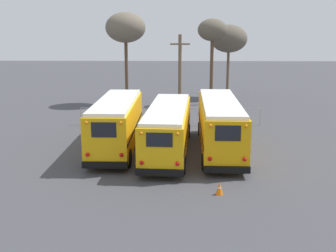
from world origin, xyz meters
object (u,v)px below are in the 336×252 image
object	(u,v)px
bare_tree_0	(126,28)
traffic_cone	(219,188)
school_bus_0	(117,123)
bare_tree_1	(229,39)
utility_pole	(180,73)
school_bus_2	(220,124)
bare_tree_2	(212,32)
school_bus_1	(168,128)

from	to	relation	value
bare_tree_0	traffic_cone	size ratio (longest dim) A/B	15.48
school_bus_0	bare_tree_1	world-z (taller)	bare_tree_1
utility_pole	bare_tree_0	world-z (taller)	bare_tree_0
school_bus_2	traffic_cone	distance (m)	7.61
utility_pole	bare_tree_2	distance (m)	6.72
utility_pole	school_bus_1	bearing A→B (deg)	-93.48
bare_tree_1	traffic_cone	bearing A→B (deg)	-97.21
utility_pole	traffic_cone	world-z (taller)	utility_pole
school_bus_2	bare_tree_0	size ratio (longest dim) A/B	1.16
school_bus_2	bare_tree_1	xyz separation A→B (m)	(3.00, 21.79, 4.81)
bare_tree_1	bare_tree_2	xyz separation A→B (m)	(-2.21, -4.56, 0.83)
school_bus_1	bare_tree_2	xyz separation A→B (m)	(4.08, 17.78, 5.79)
traffic_cone	utility_pole	bearing A→B (deg)	95.09
school_bus_0	utility_pole	distance (m)	13.39
bare_tree_0	bare_tree_2	xyz separation A→B (m)	(8.78, -0.26, -0.33)
bare_tree_1	school_bus_1	bearing A→B (deg)	-105.72
bare_tree_0	traffic_cone	distance (m)	27.02
school_bus_2	bare_tree_0	distance (m)	20.13
traffic_cone	school_bus_2	bearing A→B (deg)	84.64
utility_pole	traffic_cone	distance (m)	20.47
school_bus_1	school_bus_2	distance (m)	3.34
school_bus_0	bare_tree_0	world-z (taller)	bare_tree_0
school_bus_1	school_bus_0	bearing A→B (deg)	169.44
utility_pole	bare_tree_0	size ratio (longest dim) A/B	0.77
bare_tree_2	bare_tree_1	bearing A→B (deg)	64.14
bare_tree_1	traffic_cone	size ratio (longest dim) A/B	13.52
utility_pole	bare_tree_0	xyz separation A→B (m)	(-5.51, 4.82, 4.02)
bare_tree_1	bare_tree_2	bearing A→B (deg)	-115.86
bare_tree_2	school_bus_0	bearing A→B (deg)	-113.22
bare_tree_2	utility_pole	bearing A→B (deg)	-125.63
school_bus_0	school_bus_1	distance (m)	3.35
school_bus_1	utility_pole	xyz separation A→B (m)	(0.80, 13.22, 2.10)
school_bus_0	bare_tree_2	xyz separation A→B (m)	(7.37, 17.17, 5.63)
bare_tree_1	utility_pole	bearing A→B (deg)	-121.00
school_bus_0	school_bus_1	size ratio (longest dim) A/B	0.90
school_bus_2	bare_tree_0	xyz separation A→B (m)	(-8.00, 17.48, 5.98)
utility_pole	bare_tree_1	world-z (taller)	bare_tree_1
school_bus_2	traffic_cone	world-z (taller)	school_bus_2
bare_tree_0	bare_tree_2	size ratio (longest dim) A/B	1.07
bare_tree_1	bare_tree_0	bearing A→B (deg)	-158.61
utility_pole	bare_tree_2	bearing A→B (deg)	54.37
utility_pole	traffic_cone	bearing A→B (deg)	-84.91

